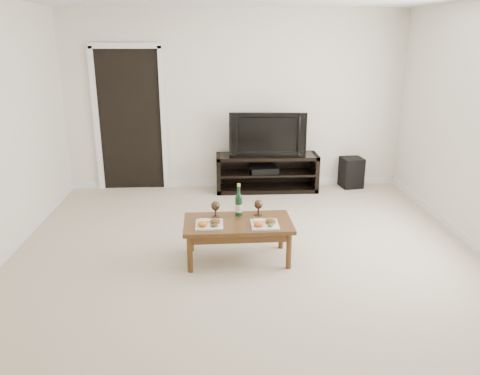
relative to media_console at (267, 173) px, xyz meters
name	(u,v)px	position (x,y,z in m)	size (l,w,h in m)	color
floor	(248,268)	(-0.46, -2.50, -0.28)	(5.50, 5.50, 0.00)	#C3B49D
back_wall	(235,101)	(-0.46, 0.27, 1.02)	(5.00, 0.04, 2.60)	silver
doorway	(130,121)	(-2.01, 0.24, 0.75)	(0.90, 0.02, 2.05)	black
media_console	(267,173)	(0.00, 0.00, 0.00)	(1.50, 0.45, 0.55)	black
television	(267,133)	(0.00, 0.00, 0.59)	(1.11, 0.15, 0.64)	black
av_receiver	(264,170)	(-0.05, -0.01, 0.05)	(0.40, 0.30, 0.08)	black
subwoofer	(351,172)	(1.31, 0.10, -0.05)	(0.31, 0.31, 0.46)	black
coffee_table	(238,241)	(-0.54, -2.29, -0.07)	(1.09, 0.60, 0.42)	brown
plate_left	(209,222)	(-0.83, -2.38, 0.18)	(0.27, 0.27, 0.07)	white
plate_right	(265,222)	(-0.28, -2.40, 0.18)	(0.27, 0.27, 0.07)	white
wine_bottle	(239,200)	(-0.53, -2.12, 0.32)	(0.07, 0.07, 0.35)	#0E341D
goblet_left	(216,209)	(-0.77, -2.14, 0.23)	(0.09, 0.09, 0.17)	#3C2B21
goblet_right	(258,208)	(-0.32, -2.12, 0.23)	(0.09, 0.09, 0.17)	#3C2B21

